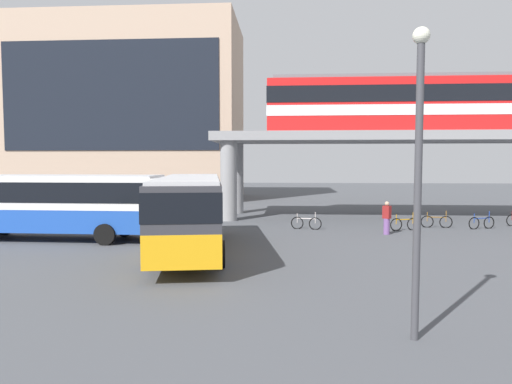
% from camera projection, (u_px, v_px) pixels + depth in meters
% --- Properties ---
extents(ground_plane, '(120.00, 120.00, 0.00)m').
position_uv_depth(ground_plane, '(232.00, 227.00, 27.08)').
color(ground_plane, '#47494F').
extents(station_building, '(23.40, 11.82, 18.61)m').
position_uv_depth(station_building, '(131.00, 112.00, 48.92)').
color(station_building, tan).
rests_on(station_building, ground_plane).
extents(elevated_platform, '(28.03, 6.07, 5.87)m').
position_uv_depth(elevated_platform, '(418.00, 146.00, 31.10)').
color(elevated_platform, gray).
rests_on(elevated_platform, ground_plane).
extents(train, '(19.69, 2.96, 3.84)m').
position_uv_depth(train, '(411.00, 104.00, 30.95)').
color(train, red).
rests_on(train, elevated_platform).
extents(bus_main, '(4.29, 11.31, 3.22)m').
position_uv_depth(bus_main, '(190.00, 206.00, 19.33)').
color(bus_main, orange).
rests_on(bus_main, ground_plane).
extents(bus_secondary, '(11.09, 2.93, 3.22)m').
position_uv_depth(bus_secondary, '(55.00, 200.00, 22.40)').
color(bus_secondary, '#1E4CB2').
rests_on(bus_secondary, ground_plane).
extents(bicycle_brown, '(1.78, 0.28, 1.04)m').
position_uv_depth(bicycle_brown, '(437.00, 222.00, 26.66)').
color(bicycle_brown, black).
rests_on(bicycle_brown, ground_plane).
extents(bicycle_orange, '(1.73, 0.57, 1.04)m').
position_uv_depth(bicycle_orange, '(405.00, 224.00, 25.59)').
color(bicycle_orange, black).
rests_on(bicycle_orange, ground_plane).
extents(bicycle_blue, '(1.71, 0.66, 1.04)m').
position_uv_depth(bicycle_blue, '(482.00, 223.00, 26.15)').
color(bicycle_blue, black).
rests_on(bicycle_blue, ground_plane).
extents(bicycle_silver, '(1.76, 0.46, 1.04)m').
position_uv_depth(bicycle_silver, '(306.00, 223.00, 26.00)').
color(bicycle_silver, black).
rests_on(bicycle_silver, ground_plane).
extents(pedestrian_walking_across, '(0.47, 0.47, 1.77)m').
position_uv_depth(pedestrian_walking_across, '(387.00, 219.00, 24.12)').
color(pedestrian_walking_across, '#724C8C').
rests_on(pedestrian_walking_across, ground_plane).
extents(lamp_post, '(0.36, 0.36, 6.63)m').
position_uv_depth(lamp_post, '(419.00, 159.00, 9.53)').
color(lamp_post, '#3F3F44').
rests_on(lamp_post, ground_plane).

